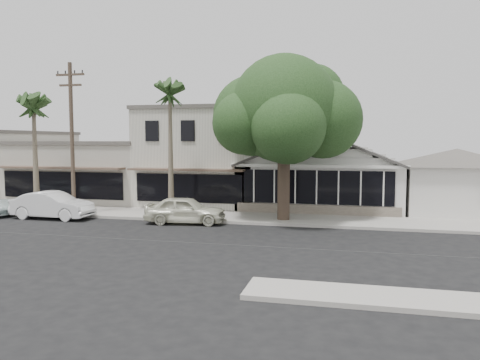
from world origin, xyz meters
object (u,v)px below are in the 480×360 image
(utility_pole, at_px, (72,135))
(car_1, at_px, (53,205))
(car_0, at_px, (185,210))
(shade_tree, at_px, (284,113))

(utility_pole, height_order, car_1, utility_pole)
(car_0, bearing_deg, car_1, 85.02)
(car_0, xyz_separation_m, shade_tree, (5.04, 1.97, 5.28))
(car_1, bearing_deg, car_0, -87.06)
(car_0, xyz_separation_m, car_1, (-7.99, -0.29, 0.04))
(shade_tree, bearing_deg, utility_pole, -174.17)
(utility_pole, bearing_deg, car_1, -125.97)
(car_0, bearing_deg, shade_tree, -75.69)
(utility_pole, height_order, car_0, utility_pole)
(car_1, relative_size, shade_tree, 0.52)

